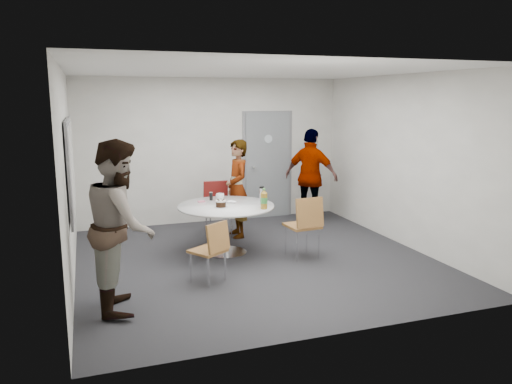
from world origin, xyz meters
name	(u,v)px	position (x,y,z in m)	size (l,w,h in m)	color
floor	(255,259)	(0.00, 0.00, 0.00)	(5.00, 5.00, 0.00)	black
ceiling	(255,71)	(0.00, 0.00, 2.70)	(5.00, 5.00, 0.00)	silver
wall_back	(212,151)	(0.00, 2.50, 1.35)	(5.00, 5.00, 0.00)	#B8B6AE
wall_left	(68,177)	(-2.50, 0.00, 1.35)	(5.00, 5.00, 0.00)	#B8B6AE
wall_right	(405,161)	(2.50, 0.00, 1.35)	(5.00, 5.00, 0.00)	#B8B6AE
wall_front	(340,203)	(0.00, -2.50, 1.35)	(5.00, 5.00, 0.00)	#B8B6AE
door	(267,165)	(1.10, 2.48, 1.03)	(1.02, 0.17, 2.12)	slate
whiteboard	(71,167)	(-2.46, 0.20, 1.45)	(0.04, 1.90, 1.25)	slate
table	(228,212)	(-0.30, 0.41, 0.65)	(1.44, 1.44, 1.05)	silver
chair_near_left	(212,246)	(-0.83, -0.72, 0.49)	(0.54, 0.56, 0.81)	brown
chair_near_right	(306,221)	(0.70, -0.21, 0.57)	(0.48, 0.52, 0.94)	brown
chair_far	(217,203)	(-0.19, 1.47, 0.57)	(0.46, 0.50, 0.93)	maroon
person_main	(237,189)	(0.12, 1.29, 0.83)	(0.60, 0.40, 1.65)	#A5C6EA
person_left	(121,225)	(-1.95, -1.11, 0.95)	(0.92, 0.72, 1.90)	white
person_right	(311,177)	(1.69, 1.72, 0.89)	(1.04, 0.43, 1.78)	black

